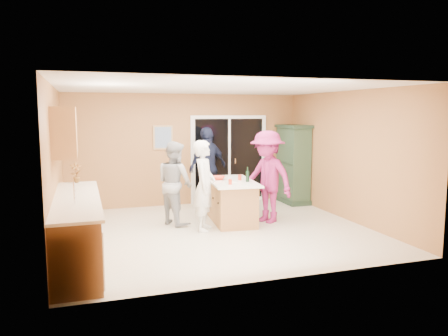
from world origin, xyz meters
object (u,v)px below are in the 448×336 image
object	(u,v)px
woman_navy	(208,167)
woman_magenta	(267,177)
kitchen_island	(231,203)
green_hutch	(293,165)
woman_white	(204,186)
woman_grey	(175,183)

from	to	relation	value
woman_navy	woman_magenta	xyz separation A→B (m)	(0.75, -1.66, -0.02)
kitchen_island	woman_navy	bearing A→B (deg)	98.41
green_hutch	woman_magenta	bearing A→B (deg)	-131.07
woman_navy	woman_white	bearing A→B (deg)	44.51
woman_navy	woman_grey	bearing A→B (deg)	23.06
woman_white	woman_grey	xyz separation A→B (m)	(-0.42, 0.62, -0.02)
woman_grey	green_hutch	bearing A→B (deg)	-94.21
kitchen_island	woman_white	size ratio (longest dim) A/B	1.00
green_hutch	kitchen_island	bearing A→B (deg)	-146.51
kitchen_island	green_hutch	size ratio (longest dim) A/B	0.88
kitchen_island	woman_grey	distance (m)	1.19
woman_grey	woman_white	bearing A→B (deg)	-170.14
green_hutch	woman_navy	world-z (taller)	green_hutch
kitchen_island	woman_grey	size ratio (longest dim) A/B	1.02
green_hutch	woman_grey	xyz separation A→B (m)	(-3.13, -1.15, -0.10)
woman_grey	kitchen_island	bearing A→B (deg)	-124.66
woman_white	woman_grey	world-z (taller)	woman_white
green_hutch	woman_white	distance (m)	3.24
woman_white	woman_grey	bearing A→B (deg)	58.99
woman_white	woman_grey	distance (m)	0.75
woman_grey	woman_navy	distance (m)	1.62
woman_grey	woman_navy	bearing A→B (deg)	-63.68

